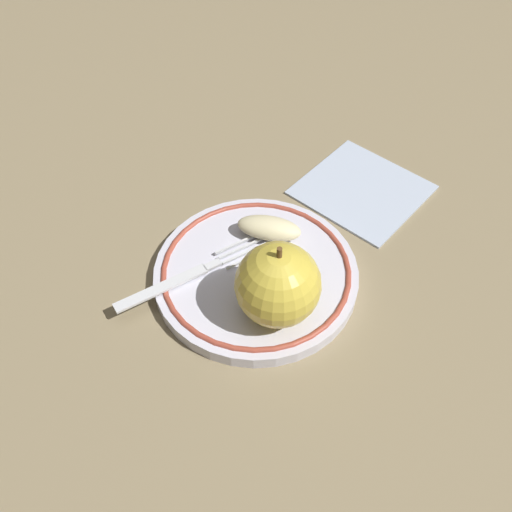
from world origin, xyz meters
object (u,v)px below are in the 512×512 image
object	(u,v)px
apple_slice_front	(269,228)
plate	(256,273)
apple_red_whole	(278,285)
napkin_folded	(362,189)
fork	(193,273)

from	to	relation	value
apple_slice_front	plate	bearing A→B (deg)	86.08
plate	apple_red_whole	distance (m)	0.08
plate	apple_slice_front	distance (m)	0.05
apple_slice_front	napkin_folded	xyz separation A→B (m)	(0.13, -0.07, -0.03)
apple_slice_front	fork	size ratio (longest dim) A/B	0.44
apple_slice_front	napkin_folded	world-z (taller)	apple_slice_front
fork	napkin_folded	bearing A→B (deg)	5.41
apple_red_whole	plate	bearing A→B (deg)	44.88
apple_red_whole	napkin_folded	distance (m)	0.23
plate	apple_slice_front	size ratio (longest dim) A/B	3.07
plate	apple_slice_front	bearing A→B (deg)	7.02
plate	fork	bearing A→B (deg)	120.81
apple_slice_front	fork	bearing A→B (deg)	47.62
apple_slice_front	fork	distance (m)	0.10
napkin_folded	apple_slice_front	bearing A→B (deg)	151.67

